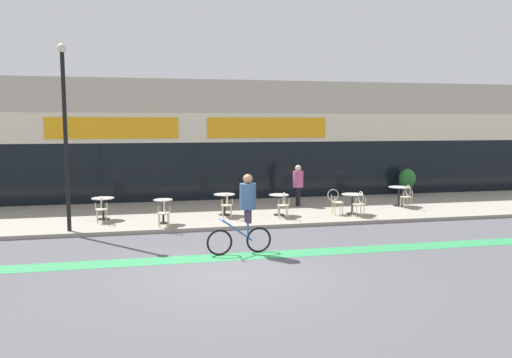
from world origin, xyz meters
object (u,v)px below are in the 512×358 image
cafe_chair_0_near (101,207)px  cafe_chair_5_near (407,195)px  bistro_table_2 (224,200)px  bistro_table_5 (399,192)px  planter_pot (407,181)px  cafe_chair_1_near (164,211)px  cafe_chair_2_near (227,203)px  bistro_table_0 (103,204)px  cafe_chair_3_near (283,203)px  cafe_chair_4_side (336,200)px  cyclist_0 (246,208)px  bistro_table_1 (163,207)px  bistro_table_3 (279,200)px  pedestrian_near_end (298,182)px  cafe_chair_4_near (360,202)px  bistro_table_4 (352,200)px  lamp_post (65,125)px

cafe_chair_0_near → cafe_chair_5_near: same height
bistro_table_2 → bistro_table_5: (6.89, 0.50, 0.01)m
planter_pot → cafe_chair_1_near: bearing=-157.0°
cafe_chair_2_near → bistro_table_0: bearing=84.9°
cafe_chair_3_near → cafe_chair_4_side: (1.97, 0.30, 0.00)m
cafe_chair_2_near → cafe_chair_3_near: size_ratio=1.00×
cafe_chair_0_near → cyclist_0: 5.76m
cafe_chair_3_near → bistro_table_5: bearing=-67.6°
bistro_table_1 → cafe_chair_2_near: cafe_chair_2_near is taller
bistro_table_3 → pedestrian_near_end: (1.22, 1.78, 0.43)m
cafe_chair_2_near → cafe_chair_4_side: same height
planter_pot → cafe_chair_4_near: bearing=-134.1°
bistro_table_4 → bistro_table_2: bearing=170.5°
bistro_table_3 → cafe_chair_4_near: size_ratio=0.80×
bistro_table_5 → lamp_post: 12.25m
cafe_chair_2_near → cafe_chair_4_near: same height
cyclist_0 → pedestrian_near_end: (3.24, 6.16, -0.12)m
cafe_chair_1_near → bistro_table_4: bearing=-87.1°
planter_pot → bistro_table_0: bearing=-167.5°
bistro_table_2 → cafe_chair_5_near: (6.88, -0.13, -0.01)m
cafe_chair_3_near → cafe_chair_0_near: bearing=91.0°
bistro_table_2 → lamp_post: (-4.90, -1.61, 2.60)m
cafe_chair_2_near → cyclist_0: cyclist_0 is taller
bistro_table_3 → bistro_table_2: bearing=167.5°
cyclist_0 → bistro_table_1: bearing=-66.9°
bistro_table_0 → cafe_chair_5_near: size_ratio=0.81×
bistro_table_0 → cafe_chair_1_near: (1.94, -1.73, -0.00)m
bistro_table_5 → lamp_post: lamp_post is taller
lamp_post → pedestrian_near_end: 8.79m
cafe_chair_2_near → cyclist_0: 4.20m
cyclist_0 → bistro_table_3: bearing=-119.4°
cafe_chair_2_near → planter_pot: size_ratio=0.75×
pedestrian_near_end → cafe_chair_4_near: bearing=-61.0°
bistro_table_2 → cyclist_0: size_ratio=0.36×
bistro_table_3 → cafe_chair_0_near: (-5.92, -0.17, 0.00)m
cafe_chair_3_near → cafe_chair_5_near: size_ratio=1.00×
bistro_table_0 → lamp_post: bearing=-116.7°
cafe_chair_5_near → cafe_chair_4_side: bearing=105.3°
cafe_chair_4_near → cafe_chair_4_side: bearing=45.1°
cafe_chair_3_near → cafe_chair_5_near: same height
cafe_chair_0_near → pedestrian_near_end: bearing=-77.6°
cafe_chair_4_side → lamp_post: bearing=-171.7°
bistro_table_1 → bistro_table_5: bistro_table_1 is taller
bistro_table_2 → bistro_table_5: bearing=4.2°
bistro_table_0 → cafe_chair_4_near: cafe_chair_4_near is taller
cafe_chair_4_side → cafe_chair_3_near: bearing=-168.8°
cafe_chair_0_near → cafe_chair_1_near: size_ratio=1.00×
cyclist_0 → cafe_chair_2_near: bearing=-96.8°
planter_pot → bistro_table_3: bearing=-154.0°
bistro_table_5 → cyclist_0: bearing=-143.1°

